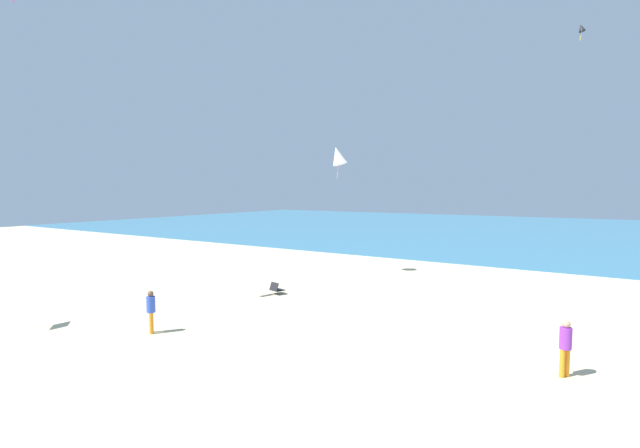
{
  "coord_description": "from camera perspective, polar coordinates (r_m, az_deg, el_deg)",
  "views": [
    {
      "loc": [
        8.33,
        -4.26,
        4.99
      ],
      "look_at": [
        0.0,
        8.8,
        3.81
      ],
      "focal_mm": 25.04,
      "sensor_mm": 36.0,
      "label": 1
    }
  ],
  "objects": [
    {
      "name": "kite_white",
      "position": [
        26.14,
        2.3,
        8.72
      ],
      "size": [
        1.21,
        1.0,
        1.96
      ],
      "rotation": [
        0.0,
        0.0,
        4.87
      ],
      "color": "white"
    },
    {
      "name": "ground_plane",
      "position": [
        17.26,
        2.19,
        -12.47
      ],
      "size": [
        120.0,
        120.0,
        0.0
      ],
      "primitive_type": "plane",
      "color": "beige"
    },
    {
      "name": "beach_chair_far_left",
      "position": [
        21.72,
        -5.6,
        -8.2
      ],
      "size": [
        0.68,
        0.7,
        0.59
      ],
      "rotation": [
        0.0,
        0.0,
        1.33
      ],
      "color": "black",
      "rests_on": "ground_plane"
    },
    {
      "name": "ocean_water",
      "position": [
        60.87,
        24.55,
        -0.72
      ],
      "size": [
        120.0,
        60.0,
        0.05
      ],
      "primitive_type": "cube",
      "color": "teal",
      "rests_on": "ground_plane"
    },
    {
      "name": "person_2",
      "position": [
        13.94,
        28.86,
        -13.3
      ],
      "size": [
        0.43,
        0.43,
        1.55
      ],
      "rotation": [
        0.0,
        0.0,
        2.51
      ],
      "color": "orange",
      "rests_on": "ground_plane"
    },
    {
      "name": "person_3",
      "position": [
        16.87,
        -20.79,
        -10.1
      ],
      "size": [
        0.42,
        0.42,
        1.5
      ],
      "rotation": [
        0.0,
        0.0,
        4.0
      ],
      "color": "orange",
      "rests_on": "ground_plane"
    },
    {
      "name": "kite_black",
      "position": [
        32.86,
        30.41,
        20.8
      ],
      "size": [
        0.55,
        0.47,
        0.98
      ],
      "rotation": [
        0.0,
        0.0,
        4.47
      ],
      "color": "black"
    }
  ]
}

